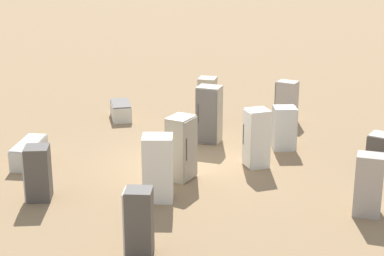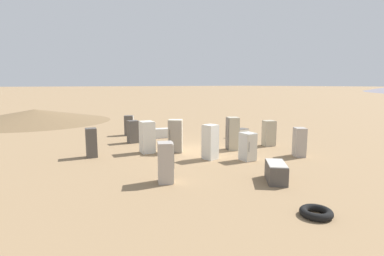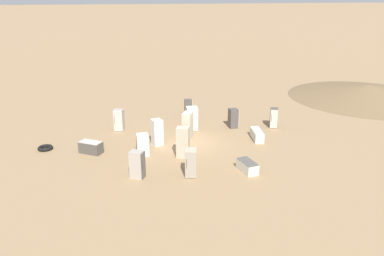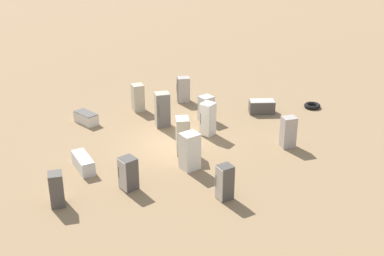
{
  "view_description": "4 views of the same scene",
  "coord_description": "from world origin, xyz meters",
  "px_view_note": "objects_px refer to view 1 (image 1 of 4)",
  "views": [
    {
      "loc": [
        -18.31,
        2.68,
        7.07
      ],
      "look_at": [
        0.2,
        -0.25,
        1.1
      ],
      "focal_mm": 60.0,
      "sensor_mm": 36.0,
      "label": 1
    },
    {
      "loc": [
        -9.96,
        -14.05,
        3.87
      ],
      "look_at": [
        -0.92,
        -1.12,
        1.55
      ],
      "focal_mm": 28.0,
      "sensor_mm": 36.0,
      "label": 2
    },
    {
      "loc": [
        22.52,
        -7.91,
        9.51
      ],
      "look_at": [
        1.43,
        -0.31,
        1.62
      ],
      "focal_mm": 35.0,
      "sensor_mm": 36.0,
      "label": 3
    },
    {
      "loc": [
        -18.45,
        16.21,
        12.25
      ],
      "look_at": [
        -0.74,
        -0.72,
        0.92
      ],
      "focal_mm": 50.0,
      "sensor_mm": 36.0,
      "label": 4
    }
  ],
  "objects_px": {
    "discarded_fridge_2": "(121,111)",
    "discarded_fridge_5": "(287,102)",
    "discarded_fridge_12": "(284,128)",
    "discarded_fridge_6": "(181,148)",
    "discarded_fridge_13": "(29,153)",
    "discarded_fridge_8": "(38,173)",
    "discarded_fridge_1": "(257,138)",
    "discarded_fridge_3": "(209,115)",
    "discarded_fridge_4": "(139,222)",
    "discarded_fridge_0": "(158,168)",
    "discarded_fridge_11": "(207,98)",
    "discarded_fridge_9": "(369,185)"
  },
  "relations": [
    {
      "from": "discarded_fridge_8",
      "to": "discarded_fridge_9",
      "type": "relative_size",
      "value": 0.91
    },
    {
      "from": "discarded_fridge_4",
      "to": "discarded_fridge_6",
      "type": "bearing_deg",
      "value": -7.31
    },
    {
      "from": "discarded_fridge_1",
      "to": "discarded_fridge_4",
      "type": "height_order",
      "value": "discarded_fridge_1"
    },
    {
      "from": "discarded_fridge_3",
      "to": "discarded_fridge_5",
      "type": "xyz_separation_m",
      "value": [
        1.85,
        -3.28,
        -0.19
      ]
    },
    {
      "from": "discarded_fridge_3",
      "to": "discarded_fridge_5",
      "type": "relative_size",
      "value": 1.25
    },
    {
      "from": "discarded_fridge_9",
      "to": "discarded_fridge_3",
      "type": "bearing_deg",
      "value": 142.0
    },
    {
      "from": "discarded_fridge_4",
      "to": "discarded_fridge_8",
      "type": "height_order",
      "value": "discarded_fridge_4"
    },
    {
      "from": "discarded_fridge_4",
      "to": "discarded_fridge_9",
      "type": "xyz_separation_m",
      "value": [
        1.15,
        -5.9,
        0.03
      ]
    },
    {
      "from": "discarded_fridge_0",
      "to": "discarded_fridge_3",
      "type": "distance_m",
      "value": 4.99
    },
    {
      "from": "discarded_fridge_8",
      "to": "discarded_fridge_4",
      "type": "bearing_deg",
      "value": -140.55
    },
    {
      "from": "discarded_fridge_3",
      "to": "discarded_fridge_6",
      "type": "xyz_separation_m",
      "value": [
        -3.11,
        1.38,
        -0.03
      ]
    },
    {
      "from": "discarded_fridge_6",
      "to": "discarded_fridge_11",
      "type": "distance_m",
      "value": 6.1
    },
    {
      "from": "discarded_fridge_1",
      "to": "discarded_fridge_2",
      "type": "relative_size",
      "value": 1.23
    },
    {
      "from": "discarded_fridge_4",
      "to": "discarded_fridge_6",
      "type": "distance_m",
      "value": 4.57
    },
    {
      "from": "discarded_fridge_11",
      "to": "discarded_fridge_12",
      "type": "relative_size",
      "value": 1.12
    },
    {
      "from": "discarded_fridge_2",
      "to": "discarded_fridge_5",
      "type": "xyz_separation_m",
      "value": [
        -1.39,
        -6.09,
        0.47
      ]
    },
    {
      "from": "discarded_fridge_4",
      "to": "discarded_fridge_11",
      "type": "height_order",
      "value": "discarded_fridge_11"
    },
    {
      "from": "discarded_fridge_6",
      "to": "discarded_fridge_13",
      "type": "xyz_separation_m",
      "value": [
        2.0,
        4.48,
        -0.6
      ]
    },
    {
      "from": "discarded_fridge_0",
      "to": "discarded_fridge_9",
      "type": "distance_m",
      "value": 5.45
    },
    {
      "from": "discarded_fridge_6",
      "to": "discarded_fridge_13",
      "type": "relative_size",
      "value": 1.0
    },
    {
      "from": "discarded_fridge_3",
      "to": "discarded_fridge_13",
      "type": "bearing_deg",
      "value": 38.94
    },
    {
      "from": "discarded_fridge_8",
      "to": "discarded_fridge_5",
      "type": "bearing_deg",
      "value": -51.78
    },
    {
      "from": "discarded_fridge_4",
      "to": "discarded_fridge_6",
      "type": "relative_size",
      "value": 0.83
    },
    {
      "from": "discarded_fridge_0",
      "to": "discarded_fridge_4",
      "type": "xyz_separation_m",
      "value": [
        -2.92,
        0.74,
        -0.12
      ]
    },
    {
      "from": "discarded_fridge_1",
      "to": "discarded_fridge_11",
      "type": "bearing_deg",
      "value": -3.79
    },
    {
      "from": "discarded_fridge_4",
      "to": "discarded_fridge_6",
      "type": "height_order",
      "value": "discarded_fridge_6"
    },
    {
      "from": "discarded_fridge_1",
      "to": "discarded_fridge_12",
      "type": "distance_m",
      "value": 1.93
    },
    {
      "from": "discarded_fridge_1",
      "to": "discarded_fridge_2",
      "type": "distance_m",
      "value": 6.91
    },
    {
      "from": "discarded_fridge_2",
      "to": "discarded_fridge_6",
      "type": "distance_m",
      "value": 6.55
    },
    {
      "from": "discarded_fridge_2",
      "to": "discarded_fridge_12",
      "type": "distance_m",
      "value": 6.71
    },
    {
      "from": "discarded_fridge_0",
      "to": "discarded_fridge_3",
      "type": "xyz_separation_m",
      "value": [
        4.48,
        -2.21,
        0.07
      ]
    },
    {
      "from": "discarded_fridge_11",
      "to": "discarded_fridge_1",
      "type": "bearing_deg",
      "value": -62.11
    },
    {
      "from": "discarded_fridge_5",
      "to": "discarded_fridge_6",
      "type": "relative_size",
      "value": 0.83
    },
    {
      "from": "discarded_fridge_1",
      "to": "discarded_fridge_3",
      "type": "xyz_separation_m",
      "value": [
        2.48,
        1.01,
        0.07
      ]
    },
    {
      "from": "discarded_fridge_1",
      "to": "discarded_fridge_4",
      "type": "xyz_separation_m",
      "value": [
        -4.93,
        3.96,
        -0.12
      ]
    },
    {
      "from": "discarded_fridge_2",
      "to": "discarded_fridge_4",
      "type": "bearing_deg",
      "value": -93.3
    },
    {
      "from": "discarded_fridge_11",
      "to": "discarded_fridge_13",
      "type": "distance_m",
      "value": 7.38
    },
    {
      "from": "discarded_fridge_1",
      "to": "discarded_fridge_3",
      "type": "bearing_deg",
      "value": 12.07
    },
    {
      "from": "discarded_fridge_3",
      "to": "discarded_fridge_5",
      "type": "distance_m",
      "value": 3.77
    },
    {
      "from": "discarded_fridge_1",
      "to": "discarded_fridge_13",
      "type": "bearing_deg",
      "value": 68.75
    },
    {
      "from": "discarded_fridge_2",
      "to": "discarded_fridge_9",
      "type": "bearing_deg",
      "value": -61.34
    },
    {
      "from": "discarded_fridge_2",
      "to": "discarded_fridge_3",
      "type": "bearing_deg",
      "value": -51.68
    },
    {
      "from": "discarded_fridge_6",
      "to": "discarded_fridge_8",
      "type": "distance_m",
      "value": 4.09
    },
    {
      "from": "discarded_fridge_0",
      "to": "discarded_fridge_6",
      "type": "bearing_deg",
      "value": 67.95
    },
    {
      "from": "discarded_fridge_12",
      "to": "discarded_fridge_6",
      "type": "bearing_deg",
      "value": -54.35
    },
    {
      "from": "discarded_fridge_2",
      "to": "discarded_fridge_5",
      "type": "height_order",
      "value": "discarded_fridge_5"
    },
    {
      "from": "discarded_fridge_5",
      "to": "discarded_fridge_8",
      "type": "relative_size",
      "value": 1.05
    },
    {
      "from": "discarded_fridge_4",
      "to": "discarded_fridge_8",
      "type": "xyz_separation_m",
      "value": [
        3.46,
        2.43,
        -0.04
      ]
    },
    {
      "from": "discarded_fridge_11",
      "to": "discarded_fridge_9",
      "type": "bearing_deg",
      "value": -52.72
    },
    {
      "from": "discarded_fridge_3",
      "to": "discarded_fridge_8",
      "type": "distance_m",
      "value": 6.68
    }
  ]
}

